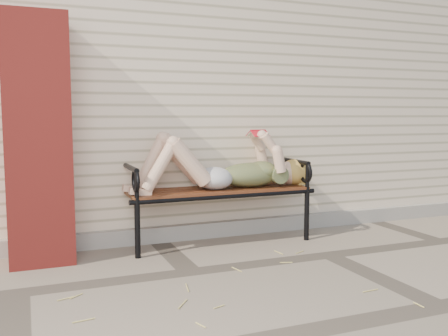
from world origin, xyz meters
name	(u,v)px	position (x,y,z in m)	size (l,w,h in m)	color
ground	(329,255)	(0.00, 0.00, 0.00)	(80.00, 80.00, 0.00)	gray
house_wall	(209,93)	(0.00, 3.00, 1.50)	(8.00, 4.00, 3.00)	beige
foundation_strip	(276,224)	(0.00, 0.97, 0.07)	(8.00, 0.10, 0.15)	gray
brick_pillar	(38,140)	(-2.30, 0.75, 1.00)	(0.50, 0.50, 2.00)	#AC2C26
garden_bench	(213,170)	(-0.73, 0.89, 0.68)	(1.86, 0.74, 1.21)	black
reading_woman	(220,167)	(-0.71, 0.74, 0.72)	(1.76, 0.40, 0.55)	#093543
straw_scatter	(235,303)	(-1.19, -0.73, 0.01)	(2.66, 1.66, 0.01)	#CBBA63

